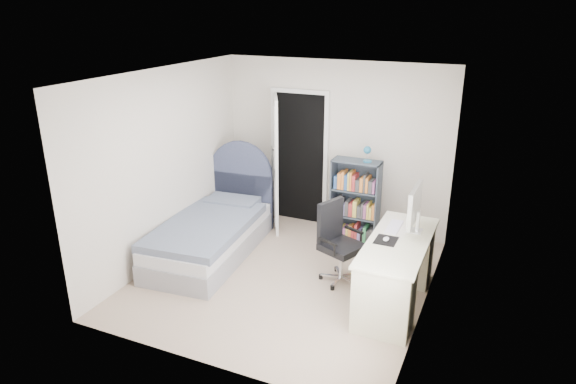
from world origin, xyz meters
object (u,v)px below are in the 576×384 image
at_px(floor_lamp, 273,192).
at_px(bookcase, 355,204).
at_px(desk, 397,269).
at_px(nightstand, 247,192).
at_px(bed, 213,232).
at_px(office_chair, 337,238).

height_order(floor_lamp, bookcase, bookcase).
xyz_separation_m(floor_lamp, desk, (2.26, -1.51, -0.08)).
xyz_separation_m(nightstand, bookcase, (1.84, -0.20, 0.15)).
distance_m(bed, bookcase, 2.03).
height_order(bookcase, desk, bookcase).
bearing_deg(office_chair, nightstand, 145.52).
distance_m(desk, office_chair, 0.84).
xyz_separation_m(nightstand, floor_lamp, (0.49, -0.07, 0.09)).
distance_m(bookcase, desk, 1.66).
bearing_deg(nightstand, office_chair, -34.48).
bearing_deg(desk, office_chair, 163.26).
height_order(floor_lamp, office_chair, floor_lamp).
bearing_deg(office_chair, desk, -16.74).
distance_m(nightstand, floor_lamp, 0.51).
bearing_deg(floor_lamp, desk, -33.83).
bearing_deg(floor_lamp, nightstand, 171.94).
distance_m(bed, desk, 2.58).
bearing_deg(nightstand, floor_lamp, -8.06).
height_order(nightstand, floor_lamp, floor_lamp).
bearing_deg(floor_lamp, office_chair, -41.01).
relative_size(bed, bookcase, 1.57).
bearing_deg(bed, bookcase, 34.42).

